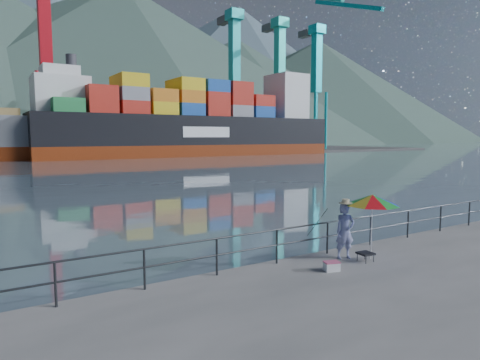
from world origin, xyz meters
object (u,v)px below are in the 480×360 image
beach_umbrella (372,200)px  container_ship (202,126)px  fisherman (345,231)px  cooler_bag (332,267)px

beach_umbrella → container_ship: (30.15, 69.72, 4.02)m
fisherman → beach_umbrella: 1.24m
fisherman → container_ship: (30.80, 69.27, 4.98)m
fisherman → container_ship: bearing=83.1°
beach_umbrella → container_ship: size_ratio=0.03×
fisherman → cooler_bag: 1.55m
beach_umbrella → container_ship: bearing=66.6°
fisherman → cooler_bag: fisherman is taller
beach_umbrella → cooler_bag: size_ratio=5.06×
fisherman → beach_umbrella: beach_umbrella is taller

